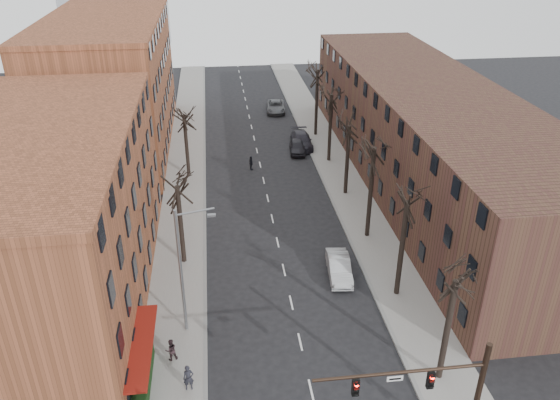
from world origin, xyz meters
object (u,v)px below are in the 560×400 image
object	(u,v)px
silver_sedan	(339,267)
parked_car_mid	(302,140)
parked_car_near	(297,147)
pedestrian_a	(188,378)

from	to	relation	value
silver_sedan	parked_car_mid	size ratio (longest dim) A/B	0.84
parked_car_near	parked_car_mid	xyz separation A→B (m)	(0.76, 1.69, 0.07)
parked_car_near	parked_car_mid	bearing A→B (deg)	70.80
parked_car_near	pedestrian_a	xyz separation A→B (m)	(-11.44, -34.04, 0.25)
pedestrian_a	parked_car_near	bearing A→B (deg)	65.53
parked_car_near	pedestrian_a	size ratio (longest dim) A/B	2.56
silver_sedan	parked_car_mid	distance (m)	25.83
silver_sedan	pedestrian_a	size ratio (longest dim) A/B	2.76
silver_sedan	pedestrian_a	distance (m)	14.75
parked_car_near	pedestrian_a	world-z (taller)	pedestrian_a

